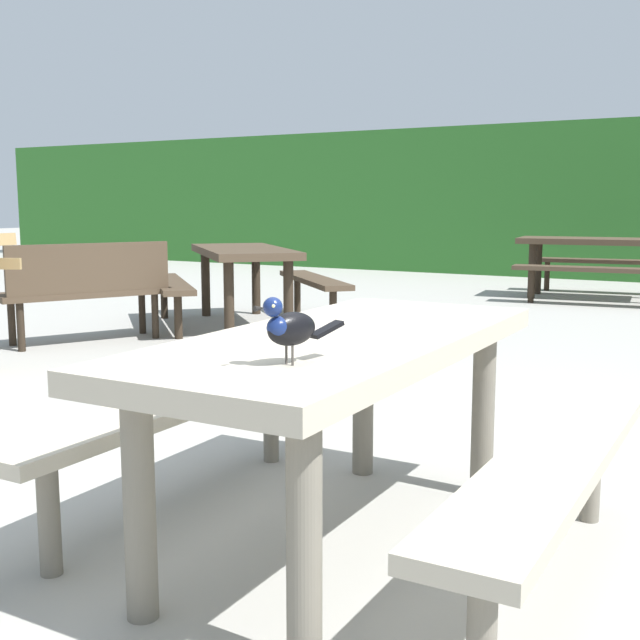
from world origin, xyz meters
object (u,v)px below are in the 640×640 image
(picnic_table_mid_left, at_px, (244,267))
(park_bench_side, at_px, (87,285))
(bird_grackle, at_px, (288,326))
(picnic_table_mid_right, at_px, (595,253))
(picnic_table_foreground, at_px, (342,387))

(picnic_table_mid_left, distance_m, park_bench_side, 1.59)
(bird_grackle, relative_size, picnic_table_mid_left, 0.11)
(picnic_table_mid_right, xyz_separation_m, park_bench_side, (-3.01, -5.36, -0.07))
(picnic_table_foreground, xyz_separation_m, bird_grackle, (0.13, -0.53, 0.29))
(bird_grackle, bearing_deg, park_bench_side, 142.47)
(picnic_table_foreground, bearing_deg, park_bench_side, 146.92)
(bird_grackle, distance_m, picnic_table_mid_left, 5.58)
(picnic_table_foreground, xyz_separation_m, picnic_table_mid_left, (-3.21, 3.93, 0.00))
(picnic_table_foreground, bearing_deg, picnic_table_mid_right, 95.30)
(picnic_table_foreground, bearing_deg, bird_grackle, -76.54)
(picnic_table_mid_left, height_order, park_bench_side, park_bench_side)
(picnic_table_mid_left, bearing_deg, park_bench_side, -109.19)
(picnic_table_mid_left, relative_size, picnic_table_mid_right, 1.26)
(bird_grackle, xyz_separation_m, picnic_table_mid_left, (-3.33, 4.46, -0.29))
(picnic_table_foreground, relative_size, bird_grackle, 6.57)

